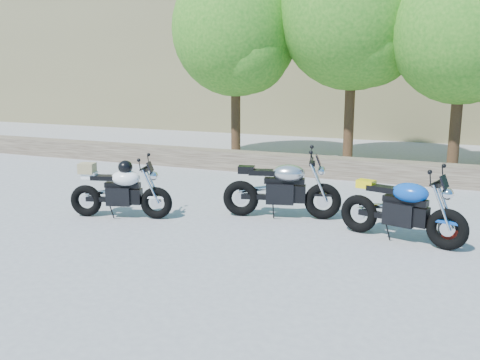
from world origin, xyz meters
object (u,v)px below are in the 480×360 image
(white_bike, at_px, (120,190))
(blue_bike, at_px, (403,210))
(backpack, at_px, (449,227))
(silver_bike, at_px, (282,189))

(white_bike, bearing_deg, blue_bike, -8.74)
(white_bike, xyz_separation_m, blue_bike, (4.89, 0.56, -0.01))
(blue_bike, distance_m, backpack, 0.85)
(white_bike, bearing_deg, silver_bike, 7.14)
(white_bike, distance_m, blue_bike, 4.92)
(silver_bike, xyz_separation_m, blue_bike, (2.16, -0.56, -0.02))
(silver_bike, bearing_deg, backpack, -17.13)
(silver_bike, relative_size, blue_bike, 1.05)
(silver_bike, xyz_separation_m, backpack, (2.86, -0.18, -0.33))
(white_bike, height_order, blue_bike, white_bike)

